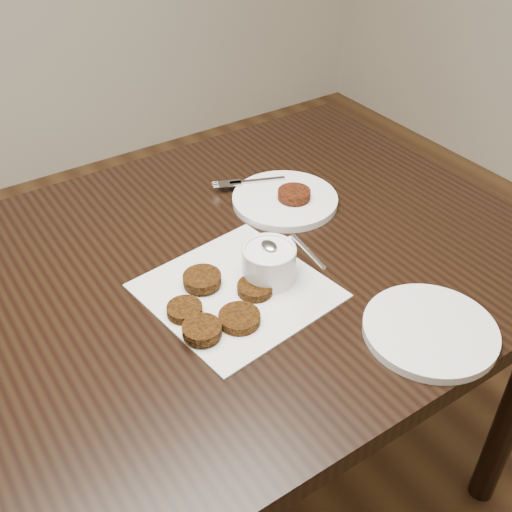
% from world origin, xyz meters
% --- Properties ---
extents(table, '(1.37, 0.88, 0.75)m').
position_xyz_m(table, '(0.04, 0.16, 0.38)').
color(table, black).
rests_on(table, floor).
extents(napkin, '(0.32, 0.32, 0.00)m').
position_xyz_m(napkin, '(0.09, 0.08, 0.75)').
color(napkin, silver).
rests_on(napkin, table).
extents(sauce_ramekin, '(0.16, 0.16, 0.13)m').
position_xyz_m(sauce_ramekin, '(0.15, 0.07, 0.82)').
color(sauce_ramekin, silver).
rests_on(sauce_ramekin, napkin).
extents(patty_cluster, '(0.29, 0.29, 0.02)m').
position_xyz_m(patty_cluster, '(0.04, 0.05, 0.76)').
color(patty_cluster, '#58330B').
rests_on(patty_cluster, napkin).
extents(plate_with_patty, '(0.29, 0.29, 0.03)m').
position_xyz_m(plate_with_patty, '(0.32, 0.26, 0.77)').
color(plate_with_patty, white).
rests_on(plate_with_patty, table).
extents(plate_empty, '(0.28, 0.28, 0.01)m').
position_xyz_m(plate_empty, '(0.29, -0.18, 0.76)').
color(plate_empty, silver).
rests_on(plate_empty, table).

